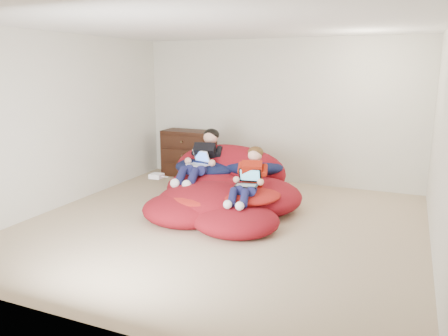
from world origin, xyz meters
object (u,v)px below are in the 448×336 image
dresser (189,153)px  beanbag_pile (224,190)px  laptop_white (199,161)px  laptop_black (248,181)px  younger_boy (249,176)px  older_boy (202,156)px

dresser → beanbag_pile: 2.08m
dresser → laptop_white: size_ratio=2.65×
laptop_black → younger_boy: bearing=90.0°
dresser → laptop_white: bearing=-57.0°
older_boy → younger_boy: bearing=-32.0°
beanbag_pile → younger_boy: bearing=-34.8°
beanbag_pile → older_boy: (-0.47, 0.26, 0.42)m
laptop_white → older_boy: bearing=90.0°
younger_boy → laptop_white: 1.11m
older_boy → laptop_white: 0.12m
dresser → beanbag_pile: size_ratio=0.40×
beanbag_pile → laptop_black: beanbag_pile is taller
older_boy → laptop_black: 1.20m
older_boy → laptop_black: bearing=-34.0°
younger_boy → laptop_black: younger_boy is taller
dresser → laptop_white: dresser is taller
beanbag_pile → laptop_white: size_ratio=6.57×
beanbag_pile → younger_boy: (0.52, -0.36, 0.35)m
dresser → laptop_black: (1.90, -1.95, 0.12)m
laptop_white → laptop_black: laptop_white is taller
beanbag_pile → laptop_white: beanbag_pile is taller
beanbag_pile → laptop_black: size_ratio=7.22×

